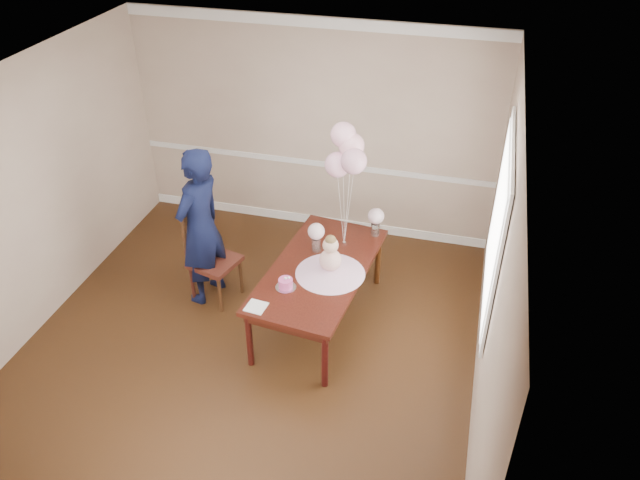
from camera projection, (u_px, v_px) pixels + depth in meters
The scene contains 50 objects.
floor at pixel (248, 350), 6.34m from camera, with size 4.50×5.00×0.00m, color black.
ceiling at pixel (225, 96), 4.83m from camera, with size 4.50×5.00×0.02m, color white.
wall_back at pixel (312, 129), 7.59m from camera, with size 4.50×0.02×2.70m, color tan.
wall_front at pixel (80, 475), 3.58m from camera, with size 4.50×0.02×2.70m, color tan.
wall_left at pixel (21, 207), 6.07m from camera, with size 0.02×5.00×2.70m, color tan.
wall_right at pixel (495, 280), 5.10m from camera, with size 0.02×5.00×2.70m, color tan.
chair_rail_trim at pixel (312, 163), 7.83m from camera, with size 4.50×0.02×0.07m, color silver.
crown_molding at pixel (311, 22), 6.86m from camera, with size 4.50×0.02×0.12m, color white.
baseboard_trim at pixel (313, 219), 8.30m from camera, with size 4.50×0.02×0.12m, color white.
window_frame at pixel (498, 227), 5.40m from camera, with size 0.02×1.66×1.56m, color white.
window_blinds at pixel (496, 227), 5.40m from camera, with size 0.01×1.50×1.40m, color silver.
dining_table_top at pixel (319, 270), 6.35m from camera, with size 0.93×1.86×0.05m, color black.
table_apron at pixel (319, 275), 6.39m from camera, with size 0.83×1.76×0.09m, color black.
table_leg_fl at pixel (249, 339), 6.00m from camera, with size 0.06×0.06×0.65m, color black.
table_leg_fr at pixel (325, 360), 5.77m from camera, with size 0.06×0.06×0.65m, color black.
table_leg_bl at pixel (314, 246), 7.32m from camera, with size 0.06×0.06×0.65m, color black.
table_leg_br at pixel (378, 260), 7.09m from camera, with size 0.06×0.06×0.65m, color black.
baby_skirt at pixel (330, 270), 6.23m from camera, with size 0.70×0.70×0.09m, color #DEA3C6.
baby_torso at pixel (330, 260), 6.17m from camera, with size 0.22×0.22×0.22m, color pink.
baby_head at pixel (331, 245), 6.07m from camera, with size 0.16×0.16×0.16m, color beige.
baby_hair at pixel (331, 240), 6.04m from camera, with size 0.11×0.11×0.11m, color brown.
cake_platter at pixel (286, 287), 6.07m from camera, with size 0.20×0.20×0.01m, color silver.
birthday_cake at pixel (286, 283), 6.04m from camera, with size 0.14×0.14×0.09m, color #D74491.
cake_flower_a at pixel (285, 278), 6.01m from camera, with size 0.03×0.03×0.03m, color white.
cake_flower_b at pixel (289, 278), 6.01m from camera, with size 0.03×0.03×0.03m, color white.
rose_vase_near at pixel (316, 245), 6.55m from camera, with size 0.09×0.09×0.15m, color white.
roses_near at pixel (316, 231), 6.46m from camera, with size 0.18×0.18×0.18m, color beige.
rose_vase_far at pixel (375, 229), 6.80m from camera, with size 0.09×0.09×0.15m, color white.
roses_far at pixel (376, 216), 6.71m from camera, with size 0.18×0.18×0.18m, color beige.
napkin at pixel (256, 307), 5.82m from camera, with size 0.19×0.19×0.01m, color white.
balloon_weight at pixel (344, 243), 6.70m from camera, with size 0.04×0.04×0.02m, color silver.
balloon_a at pixel (337, 165), 6.21m from camera, with size 0.26×0.26×0.26m, color #F5ADC9.
balloon_b at pixel (354, 161), 6.07m from camera, with size 0.26×0.26×0.26m, color #D798B0.
balloon_c at pixel (352, 146), 6.15m from camera, with size 0.26×0.26×0.26m, color #FFB4C4.
balloon_d at pixel (343, 135), 6.14m from camera, with size 0.26×0.26×0.26m, color #FFB4CC.
balloon_ribbon_a at pixel (341, 211), 6.49m from camera, with size 0.00×0.00×0.78m, color white.
balloon_ribbon_b at pixel (349, 210), 6.42m from camera, with size 0.00×0.00×0.87m, color silver.
balloon_ribbon_c at pixel (348, 202), 6.46m from camera, with size 0.00×0.00×0.96m, color white.
balloon_ribbon_d at pixel (344, 197), 6.46m from camera, with size 0.00×0.00×1.06m, color silver.
dining_chair_seat at pixel (215, 262), 6.80m from camera, with size 0.46×0.46×0.05m, color #3D1710.
chair_leg_fl at pixel (193, 284), 6.88m from camera, with size 0.04×0.04×0.45m, color black.
chair_leg_fr at pixel (220, 295), 6.72m from camera, with size 0.04×0.04×0.45m, color #361D0E.
chair_leg_bl at pixel (214, 266), 7.15m from camera, with size 0.04×0.04×0.45m, color #3E1B11.
chair_leg_br at pixel (241, 276), 6.99m from camera, with size 0.04×0.04×0.45m, color #331B0E.
chair_back_post_l at pixel (185, 242), 6.58m from camera, with size 0.04×0.04×0.59m, color #331B0E.
chair_back_post_r at pixel (208, 225), 6.85m from camera, with size 0.04×0.04×0.59m, color #3B1510.
chair_slat_low at pixel (198, 243), 6.78m from camera, with size 0.03×0.42×0.05m, color #38190F.
chair_slat_mid at pixel (196, 230), 6.69m from camera, with size 0.03×0.42×0.05m, color #361B0E.
chair_slat_top at pixel (194, 217), 6.60m from camera, with size 0.03×0.42×0.05m, color #321B0D.
woman at pixel (200, 227), 6.59m from camera, with size 0.66×0.44×1.81m, color black.
Camera 1 is at (1.91, -4.28, 4.47)m, focal length 35.00 mm.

